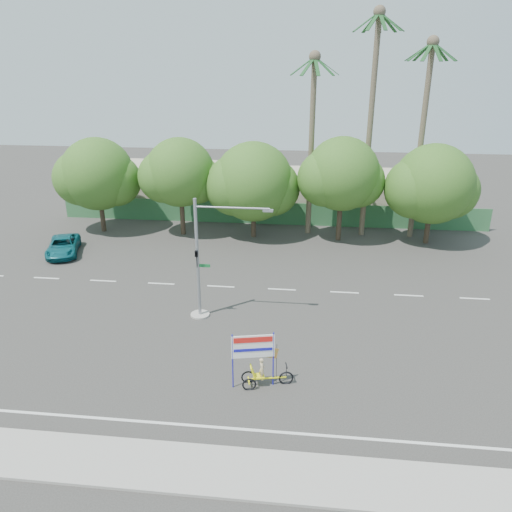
# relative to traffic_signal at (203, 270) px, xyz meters

# --- Properties ---
(ground) EXTENTS (120.00, 120.00, 0.00)m
(ground) POSITION_rel_traffic_signal_xyz_m (2.20, -3.98, -2.92)
(ground) COLOR #33302D
(ground) RESTS_ON ground
(sidewalk_near) EXTENTS (50.00, 2.40, 0.12)m
(sidewalk_near) POSITION_rel_traffic_signal_xyz_m (2.20, -11.48, -2.86)
(sidewalk_near) COLOR gray
(sidewalk_near) RESTS_ON ground
(fence) EXTENTS (38.00, 0.08, 2.00)m
(fence) POSITION_rel_traffic_signal_xyz_m (2.20, 17.52, -1.92)
(fence) COLOR #336B3D
(fence) RESTS_ON ground
(building_left) EXTENTS (12.00, 8.00, 4.00)m
(building_left) POSITION_rel_traffic_signal_xyz_m (-7.80, 22.02, -0.92)
(building_left) COLOR #BAAA94
(building_left) RESTS_ON ground
(building_right) EXTENTS (14.00, 8.00, 3.60)m
(building_right) POSITION_rel_traffic_signal_xyz_m (10.20, 22.02, -1.12)
(building_right) COLOR #BAAA94
(building_right) RESTS_ON ground
(tree_far_left) EXTENTS (7.14, 6.00, 7.96)m
(tree_far_left) POSITION_rel_traffic_signal_xyz_m (-11.85, 14.02, 1.84)
(tree_far_left) COLOR #473828
(tree_far_left) RESTS_ON ground
(tree_left) EXTENTS (6.66, 5.60, 8.07)m
(tree_left) POSITION_rel_traffic_signal_xyz_m (-4.85, 14.02, 2.14)
(tree_left) COLOR #473828
(tree_left) RESTS_ON ground
(tree_center) EXTENTS (7.62, 6.40, 7.85)m
(tree_center) POSITION_rel_traffic_signal_xyz_m (1.14, 14.02, 1.55)
(tree_center) COLOR #473828
(tree_center) RESTS_ON ground
(tree_right) EXTENTS (6.90, 5.80, 8.36)m
(tree_right) POSITION_rel_traffic_signal_xyz_m (8.15, 14.02, 2.32)
(tree_right) COLOR #473828
(tree_right) RESTS_ON ground
(tree_far_right) EXTENTS (7.38, 6.20, 7.94)m
(tree_far_right) POSITION_rel_traffic_signal_xyz_m (15.15, 14.02, 1.73)
(tree_far_right) COLOR #473828
(tree_far_right) RESTS_ON ground
(palm_tall) EXTENTS (3.73, 3.79, 17.45)m
(palm_tall) POSITION_rel_traffic_signal_xyz_m (10.20, 15.52, 7.55)
(palm_tall) COLOR #70604C
(palm_tall) RESTS_ON ground
(palm_mid) EXTENTS (3.73, 3.79, 15.45)m
(palm_mid) POSITION_rel_traffic_signal_xyz_m (14.20, 15.52, 6.48)
(palm_mid) COLOR #70604C
(palm_mid) RESTS_ON ground
(palm_short) EXTENTS (3.73, 3.79, 14.45)m
(palm_short) POSITION_rel_traffic_signal_xyz_m (5.70, 15.52, 5.94)
(palm_short) COLOR #70604C
(palm_short) RESTS_ON ground
(traffic_signal) EXTENTS (4.72, 1.10, 7.00)m
(traffic_signal) POSITION_rel_traffic_signal_xyz_m (0.00, 0.00, 0.00)
(traffic_signal) COLOR gray
(traffic_signal) RESTS_ON ground
(trike_billboard) EXTENTS (2.77, 0.97, 2.77)m
(trike_billboard) POSITION_rel_traffic_signal_xyz_m (3.80, -6.22, -1.80)
(trike_billboard) COLOR black
(trike_billboard) RESTS_ON ground
(pickup_truck) EXTENTS (3.47, 5.06, 1.28)m
(pickup_truck) POSITION_rel_traffic_signal_xyz_m (-12.70, 8.47, -2.28)
(pickup_truck) COLOR #0E5B65
(pickup_truck) RESTS_ON ground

